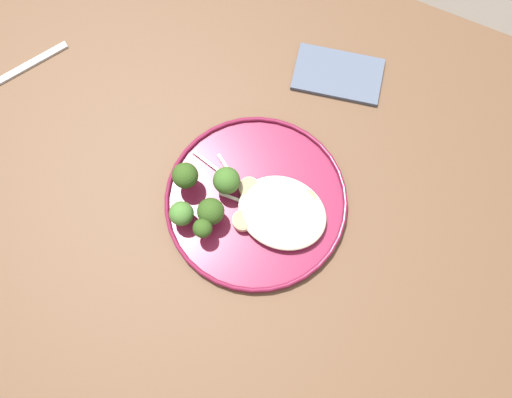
% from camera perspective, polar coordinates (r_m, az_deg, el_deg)
% --- Properties ---
extents(ground, '(6.00, 6.00, 0.00)m').
position_cam_1_polar(ground, '(1.59, -1.44, -8.66)').
color(ground, '#665B51').
extents(wooden_dining_table, '(1.40, 1.00, 0.74)m').
position_cam_1_polar(wooden_dining_table, '(0.94, -2.40, -2.54)').
color(wooden_dining_table, brown).
rests_on(wooden_dining_table, ground).
extents(dinner_plate, '(0.29, 0.29, 0.02)m').
position_cam_1_polar(dinner_plate, '(0.86, -0.00, -0.23)').
color(dinner_plate, maroon).
rests_on(dinner_plate, wooden_dining_table).
extents(noodle_bed, '(0.14, 0.12, 0.03)m').
position_cam_1_polar(noodle_bed, '(0.84, 2.76, -1.42)').
color(noodle_bed, beige).
rests_on(noodle_bed, dinner_plate).
extents(seared_scallop_half_hidden, '(0.03, 0.03, 0.01)m').
position_cam_1_polar(seared_scallop_half_hidden, '(0.84, 4.77, -1.85)').
color(seared_scallop_half_hidden, beige).
rests_on(seared_scallop_half_hidden, dinner_plate).
extents(seared_scallop_right_edge, '(0.03, 0.03, 0.02)m').
position_cam_1_polar(seared_scallop_right_edge, '(0.85, 5.31, -0.15)').
color(seared_scallop_right_edge, '#E5C689').
rests_on(seared_scallop_right_edge, dinner_plate).
extents(seared_scallop_on_noodles, '(0.03, 0.03, 0.02)m').
position_cam_1_polar(seared_scallop_on_noodles, '(0.84, 1.39, -1.09)').
color(seared_scallop_on_noodles, beige).
rests_on(seared_scallop_on_noodles, dinner_plate).
extents(seared_scallop_left_edge, '(0.03, 0.03, 0.01)m').
position_cam_1_polar(seared_scallop_left_edge, '(0.83, 3.69, -3.97)').
color(seared_scallop_left_edge, '#DBB77A').
rests_on(seared_scallop_left_edge, dinner_plate).
extents(seared_scallop_large_seared, '(0.03, 0.03, 0.02)m').
position_cam_1_polar(seared_scallop_large_seared, '(0.84, -1.40, -2.28)').
color(seared_scallop_large_seared, beige).
rests_on(seared_scallop_large_seared, dinner_plate).
extents(seared_scallop_center_golden, '(0.03, 0.03, 0.02)m').
position_cam_1_polar(seared_scallop_center_golden, '(0.84, 2.85, -1.40)').
color(seared_scallop_center_golden, beige).
rests_on(seared_scallop_center_golden, dinner_plate).
extents(seared_scallop_tiny_bay, '(0.03, 0.03, 0.02)m').
position_cam_1_polar(seared_scallop_tiny_bay, '(0.85, -0.72, 1.19)').
color(seared_scallop_tiny_bay, beige).
rests_on(seared_scallop_tiny_bay, dinner_plate).
extents(broccoli_floret_split_head, '(0.04, 0.04, 0.06)m').
position_cam_1_polar(broccoli_floret_split_head, '(0.83, -3.11, 1.92)').
color(broccoli_floret_split_head, '#7A994C').
rests_on(broccoli_floret_split_head, dinner_plate).
extents(broccoli_floret_beside_noodles, '(0.04, 0.04, 0.06)m').
position_cam_1_polar(broccoli_floret_beside_noodles, '(0.82, -4.77, -1.34)').
color(broccoli_floret_beside_noodles, '#7A994C').
rests_on(broccoli_floret_beside_noodles, dinner_plate).
extents(broccoli_floret_center_pile, '(0.04, 0.04, 0.06)m').
position_cam_1_polar(broccoli_floret_center_pile, '(0.84, -7.44, 2.42)').
color(broccoli_floret_center_pile, '#7A994C').
rests_on(broccoli_floret_center_pile, dinner_plate).
extents(broccoli_floret_near_rim, '(0.03, 0.03, 0.05)m').
position_cam_1_polar(broccoli_floret_near_rim, '(0.81, -5.62, -3.13)').
color(broccoli_floret_near_rim, '#7A994C').
rests_on(broccoli_floret_near_rim, dinner_plate).
extents(broccoli_floret_front_edge, '(0.04, 0.04, 0.05)m').
position_cam_1_polar(broccoli_floret_front_edge, '(0.83, -7.83, -1.56)').
color(broccoli_floret_front_edge, '#89A356').
rests_on(broccoli_floret_front_edge, dinner_plate).
extents(onion_sliver_long_sliver, '(0.05, 0.03, 0.00)m').
position_cam_1_polar(onion_sliver_long_sliver, '(0.87, -3.09, 3.35)').
color(onion_sliver_long_sliver, silver).
rests_on(onion_sliver_long_sliver, dinner_plate).
extents(onion_sliver_curled_piece, '(0.05, 0.01, 0.00)m').
position_cam_1_polar(onion_sliver_curled_piece, '(0.86, -2.16, -0.01)').
color(onion_sliver_curled_piece, silver).
rests_on(onion_sliver_curled_piece, dinner_plate).
extents(onion_sliver_short_strip, '(0.06, 0.02, 0.00)m').
position_cam_1_polar(onion_sliver_short_strip, '(0.88, -5.22, 3.96)').
color(onion_sliver_short_strip, silver).
rests_on(onion_sliver_short_strip, dinner_plate).
extents(dinner_fork, '(0.11, 0.17, 0.00)m').
position_cam_1_polar(dinner_fork, '(1.05, -24.00, 12.03)').
color(dinner_fork, silver).
rests_on(dinner_fork, wooden_dining_table).
extents(folded_napkin, '(0.17, 0.12, 0.01)m').
position_cam_1_polar(folded_napkin, '(0.97, 8.62, 12.84)').
color(folded_napkin, '#4C566B').
rests_on(folded_napkin, wooden_dining_table).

